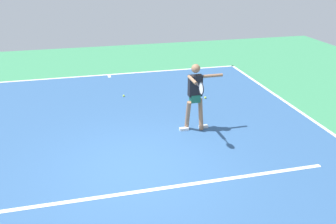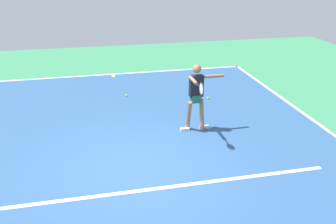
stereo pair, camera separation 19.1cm
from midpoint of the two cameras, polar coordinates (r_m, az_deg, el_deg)
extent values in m
plane|color=#388456|center=(7.68, -5.87, -9.02)|extent=(23.49, 23.49, 0.00)
cube|color=#2D5484|center=(7.67, -5.87, -9.01)|extent=(10.38, 13.74, 0.00)
cube|color=white|center=(13.90, -9.94, 5.97)|extent=(10.38, 0.10, 0.01)
cube|color=white|center=(6.99, -4.86, -12.62)|extent=(7.79, 0.10, 0.01)
cube|color=white|center=(13.71, -9.87, 5.73)|extent=(0.10, 0.30, 0.01)
cylinder|color=#9E7051|center=(9.19, 4.72, -0.35)|extent=(0.12, 0.29, 0.84)
cube|color=white|center=(9.37, 5.18, -2.37)|extent=(0.24, 0.10, 0.07)
cylinder|color=#9E7051|center=(9.08, 2.61, -0.58)|extent=(0.12, 0.29, 0.84)
cube|color=white|center=(9.22, 2.03, -2.75)|extent=(0.24, 0.10, 0.07)
cube|color=#1E664C|center=(8.95, 3.75, 2.27)|extent=(0.25, 0.20, 0.20)
cube|color=black|center=(8.84, 3.81, 4.28)|extent=(0.34, 0.19, 0.54)
sphere|color=#9E7051|center=(8.70, 3.88, 7.03)|extent=(0.22, 0.22, 0.22)
cylinder|color=#9E7051|center=(8.91, 6.56, 5.84)|extent=(0.54, 0.09, 0.08)
cylinder|color=#9E7051|center=(8.46, 3.33, 5.21)|extent=(0.09, 0.54, 0.08)
cylinder|color=black|center=(8.12, 4.15, 4.38)|extent=(0.03, 0.22, 0.03)
torus|color=black|center=(7.90, 4.72, 3.82)|extent=(0.03, 0.29, 0.29)
cylinder|color=silver|center=(7.90, 4.72, 3.82)|extent=(0.01, 0.25, 0.25)
sphere|color=#C6E53D|center=(11.55, -7.64, 2.62)|extent=(0.07, 0.07, 0.07)
sphere|color=#C6E53D|center=(11.34, 5.59, 2.33)|extent=(0.07, 0.07, 0.07)
camera|label=1|loc=(0.10, -90.68, -0.30)|focal=37.69mm
camera|label=2|loc=(0.10, 89.32, 0.30)|focal=37.69mm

